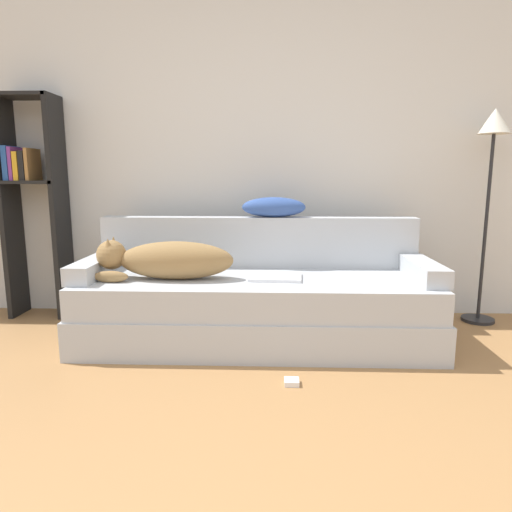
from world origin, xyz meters
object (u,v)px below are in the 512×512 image
(floor_lamp, at_px, (492,155))
(power_adapter, at_px, (292,382))
(couch, at_px, (257,310))
(bookshelf, at_px, (32,193))
(throw_pillow, at_px, (274,207))
(dog, at_px, (166,260))
(laptop, at_px, (275,277))

(floor_lamp, height_order, power_adapter, floor_lamp)
(couch, xyz_separation_m, bookshelf, (-1.67, 0.51, 0.71))
(throw_pillow, bearing_deg, couch, -107.67)
(bookshelf, height_order, floor_lamp, bookshelf)
(dog, relative_size, throw_pillow, 1.94)
(floor_lamp, bearing_deg, throw_pillow, -174.98)
(dog, height_order, power_adapter, dog)
(laptop, height_order, floor_lamp, floor_lamp)
(couch, distance_m, floor_lamp, 1.94)
(bookshelf, bearing_deg, floor_lamp, -0.76)
(couch, bearing_deg, throw_pillow, 72.33)
(couch, distance_m, dog, 0.65)
(throw_pillow, distance_m, bookshelf, 1.79)
(couch, xyz_separation_m, power_adapter, (0.20, -0.62, -0.19))
(dog, relative_size, laptop, 2.51)
(couch, relative_size, throw_pillow, 5.06)
(dog, distance_m, throw_pillow, 0.83)
(couch, xyz_separation_m, dog, (-0.55, -0.08, 0.34))
(couch, distance_m, power_adapter, 0.68)
(laptop, bearing_deg, power_adapter, -78.46)
(dog, bearing_deg, bookshelf, 152.20)
(couch, height_order, bookshelf, bookshelf)
(dog, height_order, throw_pillow, throw_pillow)
(couch, relative_size, laptop, 6.57)
(throw_pillow, bearing_deg, laptop, -88.02)
(couch, xyz_separation_m, floor_lamp, (1.61, 0.46, 0.98))
(bookshelf, bearing_deg, dog, -27.80)
(laptop, distance_m, power_adapter, 0.72)
(couch, bearing_deg, dog, -171.70)
(laptop, xyz_separation_m, throw_pillow, (-0.01, 0.37, 0.41))
(throw_pillow, distance_m, floor_lamp, 1.55)
(power_adapter, bearing_deg, floor_lamp, 37.67)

